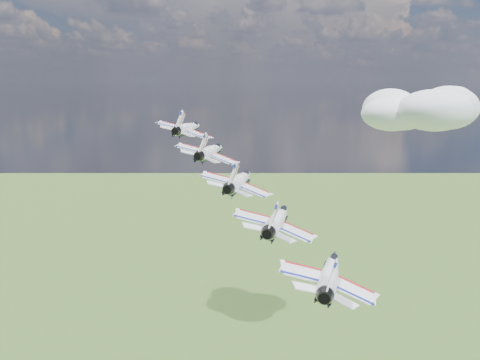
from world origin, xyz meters
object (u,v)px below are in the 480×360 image
(jet_0, at_px, (189,128))
(jet_3, at_px, (278,219))
(jet_4, at_px, (330,272))
(jet_1, at_px, (211,151))
(jet_2, at_px, (240,180))

(jet_0, distance_m, jet_3, 35.83)
(jet_4, bearing_deg, jet_1, 126.63)
(jet_2, bearing_deg, jet_1, 126.63)
(jet_3, distance_m, jet_4, 11.94)
(jet_0, height_order, jet_1, jet_0)
(jet_4, bearing_deg, jet_0, 126.63)
(jet_0, bearing_deg, jet_1, -53.37)
(jet_3, relative_size, jet_4, 1.00)
(jet_0, height_order, jet_4, jet_0)
(jet_3, height_order, jet_4, jet_3)
(jet_2, distance_m, jet_3, 11.94)
(jet_1, xyz_separation_m, jet_4, (21.49, -27.55, -7.96))
(jet_0, xyz_separation_m, jet_1, (7.16, -9.18, -2.65))
(jet_1, distance_m, jet_2, 11.94)
(jet_3, xyz_separation_m, jet_4, (7.16, -9.18, -2.65))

